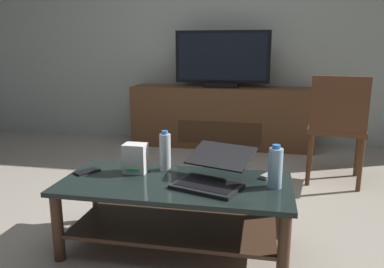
# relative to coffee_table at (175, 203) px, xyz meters

# --- Properties ---
(ground_plane) EXTENTS (7.68, 7.68, 0.00)m
(ground_plane) POSITION_rel_coffee_table_xyz_m (-0.01, 0.29, -0.27)
(ground_plane) COLOR #9E9384
(back_wall) EXTENTS (6.40, 0.12, 2.80)m
(back_wall) POSITION_rel_coffee_table_xyz_m (-0.01, 2.59, 1.13)
(back_wall) COLOR #A8B2A8
(back_wall) RESTS_ON ground
(coffee_table) EXTENTS (1.24, 0.56, 0.39)m
(coffee_table) POSITION_rel_coffee_table_xyz_m (0.00, 0.00, 0.00)
(coffee_table) COLOR black
(coffee_table) RESTS_ON ground
(media_cabinet) EXTENTS (2.00, 0.42, 0.67)m
(media_cabinet) POSITION_rel_coffee_table_xyz_m (-0.01, 2.27, 0.06)
(media_cabinet) COLOR brown
(media_cabinet) RESTS_ON ground
(television) EXTENTS (1.02, 0.20, 0.60)m
(television) POSITION_rel_coffee_table_xyz_m (-0.01, 2.25, 0.69)
(television) COLOR black
(television) RESTS_ON media_cabinet
(dining_chair) EXTENTS (0.50, 0.50, 0.89)m
(dining_chair) POSITION_rel_coffee_table_xyz_m (1.03, 1.24, 0.23)
(dining_chair) COLOR #59331E
(dining_chair) RESTS_ON ground
(laptop) EXTENTS (0.45, 0.48, 0.17)m
(laptop) POSITION_rel_coffee_table_xyz_m (0.21, 0.01, 0.18)
(laptop) COLOR black
(laptop) RESTS_ON coffee_table
(router_box) EXTENTS (0.13, 0.10, 0.17)m
(router_box) POSITION_rel_coffee_table_xyz_m (-0.26, 0.11, 0.21)
(router_box) COLOR white
(router_box) RESTS_ON coffee_table
(water_bottle_near) EXTENTS (0.07, 0.07, 0.23)m
(water_bottle_near) POSITION_rel_coffee_table_xyz_m (0.52, 0.02, 0.23)
(water_bottle_near) COLOR #99C6E5
(water_bottle_near) RESTS_ON coffee_table
(water_bottle_far) EXTENTS (0.07, 0.07, 0.24)m
(water_bottle_far) POSITION_rel_coffee_table_xyz_m (-0.10, 0.18, 0.23)
(water_bottle_far) COLOR silver
(water_bottle_far) RESTS_ON coffee_table
(cell_phone) EXTENTS (0.14, 0.16, 0.01)m
(cell_phone) POSITION_rel_coffee_table_xyz_m (-0.54, 0.05, 0.13)
(cell_phone) COLOR black
(cell_phone) RESTS_ON coffee_table
(tv_remote) EXTENTS (0.12, 0.16, 0.02)m
(tv_remote) POSITION_rel_coffee_table_xyz_m (0.51, 0.19, 0.13)
(tv_remote) COLOR #99999E
(tv_remote) RESTS_ON coffee_table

